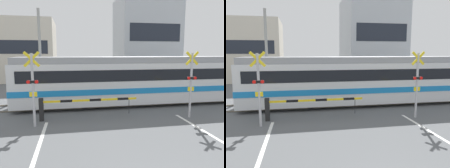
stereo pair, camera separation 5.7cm
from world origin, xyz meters
TOP-DOWN VIEW (x-y plane):
  - rail_track_near at (0.00, 9.89)m, footprint 50.00×0.10m
  - rail_track_far at (0.00, 11.32)m, footprint 50.00×0.10m
  - commuter_train at (5.04, 10.60)m, footprint 20.77×2.90m
  - crossing_barrier_near at (-2.15, 7.94)m, footprint 4.76×0.20m
  - crossing_barrier_far at (2.15, 13.35)m, footprint 4.76×0.20m
  - crossing_signal_left at (-3.71, 7.17)m, footprint 0.68×0.15m
  - crossing_signal_right at (3.71, 7.17)m, footprint 0.68×0.15m
  - building_left_of_street at (-6.96, 24.71)m, footprint 6.20×6.96m
  - building_right_of_street at (7.42, 24.71)m, footprint 7.13×6.96m
  - utility_pole_streetside at (-4.46, 15.85)m, footprint 0.22×0.22m

SIDE VIEW (x-z plane):
  - rail_track_near at x=0.00m, z-range 0.00..0.08m
  - rail_track_far at x=0.00m, z-range 0.00..0.08m
  - crossing_barrier_near at x=-2.15m, z-range 0.20..1.30m
  - crossing_barrier_far at x=2.15m, z-range 0.20..1.30m
  - commuter_train at x=5.04m, z-range 0.11..3.07m
  - crossing_signal_left at x=-3.71m, z-range 0.17..3.46m
  - crossing_signal_right at x=3.71m, z-range 0.17..3.46m
  - utility_pole_streetside at x=-4.46m, z-range 0.00..6.64m
  - building_left_of_street at x=-6.96m, z-range 0.00..6.86m
  - building_right_of_street at x=7.42m, z-range 0.00..9.94m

